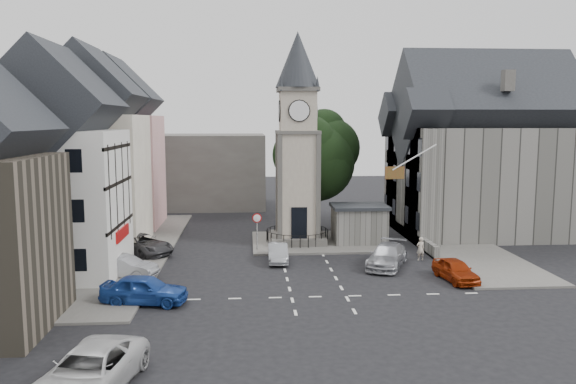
{
  "coord_description": "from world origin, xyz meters",
  "views": [
    {
      "loc": [
        -3.81,
        -35.09,
        9.66
      ],
      "look_at": [
        -0.95,
        5.0,
        4.46
      ],
      "focal_mm": 35.0,
      "sensor_mm": 36.0,
      "label": 1
    }
  ],
  "objects": [
    {
      "name": "town_tree",
      "position": [
        2.0,
        13.0,
        6.97
      ],
      "size": [
        7.2,
        7.2,
        10.8
      ],
      "color": "black",
      "rests_on": "ground"
    },
    {
      "name": "car_island_east",
      "position": [
        5.29,
        0.5,
        0.74
      ],
      "size": [
        4.03,
        5.5,
        1.48
      ],
      "primitive_type": "imported",
      "rotation": [
        0.0,
        0.0,
        -0.43
      ],
      "color": "#A1A2A9",
      "rests_on": "ground"
    },
    {
      "name": "car_island_silver",
      "position": [
        -1.83,
        2.35,
        0.62
      ],
      "size": [
        1.37,
        3.78,
        1.24
      ],
      "primitive_type": "imported",
      "rotation": [
        0.0,
        0.0,
        -0.02
      ],
      "color": "gray",
      "rests_on": "ground"
    },
    {
      "name": "backdrop_west",
      "position": [
        -12.0,
        28.0,
        4.0
      ],
      "size": [
        20.0,
        10.0,
        8.0
      ],
      "primitive_type": "cube",
      "color": "#4C4944",
      "rests_on": "ground"
    },
    {
      "name": "clock_tower",
      "position": [
        0.0,
        7.99,
        8.12
      ],
      "size": [
        4.86,
        4.86,
        16.25
      ],
      "color": "#4C4944",
      "rests_on": "ground"
    },
    {
      "name": "terrace_cream",
      "position": [
        -15.5,
        8.0,
        6.58
      ],
      "size": [
        8.1,
        7.6,
        12.8
      ],
      "color": "beige",
      "rests_on": "ground"
    },
    {
      "name": "stone_shelter",
      "position": [
        4.8,
        7.5,
        1.55
      ],
      "size": [
        4.3,
        3.3,
        3.08
      ],
      "color": "#5A5953",
      "rests_on": "ground"
    },
    {
      "name": "central_island",
      "position": [
        1.5,
        8.0,
        0.08
      ],
      "size": [
        10.0,
        8.0,
        0.16
      ],
      "primitive_type": "cube",
      "color": "#595651",
      "rests_on": "ground"
    },
    {
      "name": "car_west_grey",
      "position": [
        -11.5,
        5.03,
        0.73
      ],
      "size": [
        5.52,
        5.37,
        1.46
      ],
      "primitive_type": "imported",
      "rotation": [
        0.0,
        0.0,
        0.82
      ],
      "color": "#302F32",
      "rests_on": "ground"
    },
    {
      "name": "pavement_east",
      "position": [
        12.0,
        8.0,
        0.07
      ],
      "size": [
        6.0,
        26.0,
        0.14
      ],
      "primitive_type": "cube",
      "color": "#595651",
      "rests_on": "ground"
    },
    {
      "name": "flagpole",
      "position": [
        8.0,
        4.0,
        7.0
      ],
      "size": [
        3.68,
        0.1,
        2.74
      ],
      "color": "white",
      "rests_on": "ground"
    },
    {
      "name": "pedestrian",
      "position": [
        8.0,
        2.0,
        0.82
      ],
      "size": [
        0.67,
        0.52,
        1.63
      ],
      "primitive_type": "imported",
      "rotation": [
        0.0,
        0.0,
        3.38
      ],
      "color": "beige",
      "rests_on": "ground"
    },
    {
      "name": "car_east_red",
      "position": [
        8.61,
        -3.0,
        0.66
      ],
      "size": [
        2.06,
        4.05,
        1.32
      ],
      "primitive_type": "imported",
      "rotation": [
        0.0,
        0.0,
        0.13
      ],
      "color": "#932608",
      "rests_on": "ground"
    },
    {
      "name": "warning_sign_post",
      "position": [
        -3.2,
        5.43,
        2.03
      ],
      "size": [
        0.7,
        0.19,
        2.85
      ],
      "color": "black",
      "rests_on": "ground"
    },
    {
      "name": "car_west_blue",
      "position": [
        -9.32,
        -6.0,
        0.77
      ],
      "size": [
        4.79,
        2.56,
        1.55
      ],
      "primitive_type": "imported",
      "rotation": [
        0.0,
        0.0,
        1.4
      ],
      "color": "#1A3E94",
      "rests_on": "ground"
    },
    {
      "name": "terrace_pink",
      "position": [
        -15.5,
        16.0,
        6.58
      ],
      "size": [
        8.1,
        7.6,
        12.8
      ],
      "color": "#D69B93",
      "rests_on": "ground"
    },
    {
      "name": "pavement_west",
      "position": [
        -12.5,
        6.0,
        0.07
      ],
      "size": [
        6.0,
        30.0,
        0.14
      ],
      "primitive_type": "cube",
      "color": "#595651",
      "rests_on": "ground"
    },
    {
      "name": "terrace_tudor",
      "position": [
        -15.5,
        0.0,
        6.19
      ],
      "size": [
        8.1,
        7.6,
        12.0
      ],
      "color": "silver",
      "rests_on": "ground"
    },
    {
      "name": "van_sw_white",
      "position": [
        -9.5,
        -15.78,
        0.79
      ],
      "size": [
        3.66,
        6.1,
        1.59
      ],
      "primitive_type": "imported",
      "rotation": [
        0.0,
        0.0,
        -0.19
      ],
      "color": "beige",
      "rests_on": "ground"
    },
    {
      "name": "road_markings",
      "position": [
        0.0,
        -5.5,
        0.01
      ],
      "size": [
        20.0,
        8.0,
        0.01
      ],
      "primitive_type": "cube",
      "color": "silver",
      "rests_on": "ground"
    },
    {
      "name": "east_building",
      "position": [
        15.59,
        11.0,
        6.26
      ],
      "size": [
        14.4,
        11.4,
        12.6
      ],
      "color": "#5A5953",
      "rests_on": "ground"
    },
    {
      "name": "ground",
      "position": [
        0.0,
        0.0,
        0.0
      ],
      "size": [
        120.0,
        120.0,
        0.0
      ],
      "primitive_type": "plane",
      "color": "black",
      "rests_on": "ground"
    },
    {
      "name": "east_boundary_wall",
      "position": [
        9.2,
        10.0,
        0.45
      ],
      "size": [
        0.4,
        16.0,
        0.9
      ],
      "primitive_type": "cube",
      "color": "#5A5953",
      "rests_on": "ground"
    },
    {
      "name": "car_west_silver",
      "position": [
        -11.5,
        -0.85,
        0.68
      ],
      "size": [
        4.39,
        2.52,
        1.37
      ],
      "primitive_type": "imported",
      "rotation": [
        0.0,
        0.0,
        1.29
      ],
      "color": "gray",
      "rests_on": "ground"
    }
  ]
}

